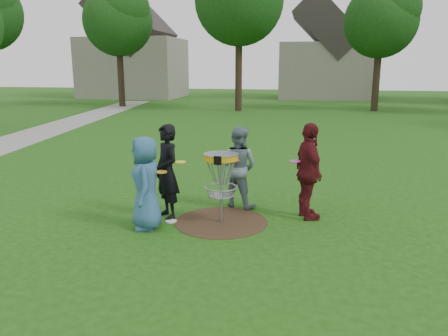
% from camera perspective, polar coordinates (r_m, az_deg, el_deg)
% --- Properties ---
extents(ground, '(100.00, 100.00, 0.00)m').
position_cam_1_polar(ground, '(8.48, -0.38, -7.05)').
color(ground, '#19470F').
rests_on(ground, ground).
extents(dirt_patch, '(1.80, 1.80, 0.01)m').
position_cam_1_polar(dirt_patch, '(8.48, -0.38, -7.03)').
color(dirt_patch, '#47331E').
rests_on(dirt_patch, ground).
extents(concrete_path, '(7.75, 39.92, 0.02)m').
position_cam_1_polar(concrete_path, '(19.78, -25.19, 3.41)').
color(concrete_path, '#9E9E99').
rests_on(concrete_path, ground).
extents(player_blue, '(0.79, 0.97, 1.72)m').
position_cam_1_polar(player_blue, '(8.05, -10.18, -1.96)').
color(player_blue, '#305C85').
rests_on(player_blue, ground).
extents(player_black, '(0.78, 0.80, 1.86)m').
position_cam_1_polar(player_black, '(8.55, -7.47, -0.50)').
color(player_black, black).
rests_on(player_black, ground).
extents(player_grey, '(1.01, 0.89, 1.72)m').
position_cam_1_polar(player_grey, '(9.20, 1.87, 0.15)').
color(player_grey, slate).
rests_on(player_grey, ground).
extents(player_maroon, '(0.82, 1.20, 1.89)m').
position_cam_1_polar(player_maroon, '(8.57, 11.01, -0.47)').
color(player_maroon, '#571318').
rests_on(player_maroon, ground).
extents(disc_on_grass, '(0.22, 0.22, 0.02)m').
position_cam_1_polar(disc_on_grass, '(8.55, -6.92, -6.90)').
color(disc_on_grass, white).
rests_on(disc_on_grass, ground).
extents(disc_golf_basket, '(0.66, 0.67, 1.38)m').
position_cam_1_polar(disc_golf_basket, '(8.18, -0.39, -0.34)').
color(disc_golf_basket, '#9EA0A5').
rests_on(disc_golf_basket, ground).
extents(held_discs, '(2.60, 1.44, 0.13)m').
position_cam_1_polar(held_discs, '(8.38, -0.72, 0.56)').
color(held_discs, orange).
rests_on(held_discs, ground).
extents(tree_row, '(51.20, 17.42, 9.90)m').
position_cam_1_polar(tree_row, '(28.69, 8.94, 19.56)').
color(tree_row, '#38281C').
rests_on(tree_row, ground).
extents(house_row, '(44.50, 10.65, 11.62)m').
position_cam_1_polar(house_row, '(41.02, 15.70, 14.37)').
color(house_row, gray).
rests_on(house_row, ground).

